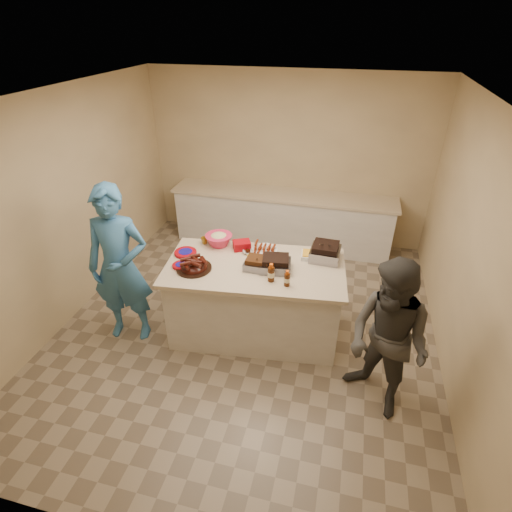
% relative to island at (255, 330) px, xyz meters
% --- Properties ---
extents(room, '(4.50, 5.00, 2.70)m').
position_rel_island_xyz_m(room, '(-0.10, 0.05, 0.00)').
color(room, tan).
rests_on(room, ground).
extents(back_counter, '(3.60, 0.64, 0.90)m').
position_rel_island_xyz_m(back_counter, '(-0.10, 2.25, 0.45)').
color(back_counter, silver).
rests_on(back_counter, ground).
extents(island, '(2.10, 1.26, 0.95)m').
position_rel_island_xyz_m(island, '(0.00, 0.00, 0.00)').
color(island, silver).
rests_on(island, ground).
extents(rib_platter, '(0.45, 0.45, 0.16)m').
position_rel_island_xyz_m(rib_platter, '(-0.64, -0.22, 0.95)').
color(rib_platter, '#44120A').
rests_on(rib_platter, island).
extents(pulled_pork_tray, '(0.30, 0.23, 0.09)m').
position_rel_island_xyz_m(pulled_pork_tray, '(0.05, -0.05, 0.95)').
color(pulled_pork_tray, '#47230F').
rests_on(pulled_pork_tray, island).
extents(brisket_tray, '(0.37, 0.32, 0.10)m').
position_rel_island_xyz_m(brisket_tray, '(0.24, -0.02, 0.95)').
color(brisket_tray, black).
rests_on(brisket_tray, island).
extents(roasting_pan, '(0.34, 0.34, 0.13)m').
position_rel_island_xyz_m(roasting_pan, '(0.74, 0.34, 0.95)').
color(roasting_pan, gray).
rests_on(roasting_pan, island).
extents(coleslaw_bowl, '(0.36, 0.36, 0.23)m').
position_rel_island_xyz_m(coleslaw_bowl, '(-0.54, 0.36, 0.95)').
color(coleslaw_bowl, '#D1274D').
rests_on(coleslaw_bowl, island).
extents(sausage_plate, '(0.34, 0.34, 0.05)m').
position_rel_island_xyz_m(sausage_plate, '(0.03, 0.36, 0.95)').
color(sausage_plate, silver).
rests_on(sausage_plate, island).
extents(mac_cheese_dish, '(0.29, 0.22, 0.07)m').
position_rel_island_xyz_m(mac_cheese_dish, '(0.61, 0.33, 0.95)').
color(mac_cheese_dish, yellow).
rests_on(mac_cheese_dish, island).
extents(bbq_bottle_a, '(0.08, 0.08, 0.21)m').
position_rel_island_xyz_m(bbq_bottle_a, '(0.23, -0.24, 0.95)').
color(bbq_bottle_a, '#3C1906').
rests_on(bbq_bottle_a, island).
extents(bbq_bottle_b, '(0.07, 0.07, 0.18)m').
position_rel_island_xyz_m(bbq_bottle_b, '(0.41, -0.28, 0.95)').
color(bbq_bottle_b, '#3C1906').
rests_on(bbq_bottle_b, island).
extents(mustard_bottle, '(0.05, 0.05, 0.13)m').
position_rel_island_xyz_m(mustard_bottle, '(-0.08, 0.04, 0.95)').
color(mustard_bottle, '#FCC400').
rests_on(mustard_bottle, island).
extents(sauce_bowl, '(0.13, 0.05, 0.12)m').
position_rel_island_xyz_m(sauce_bowl, '(-0.15, 0.24, 0.95)').
color(sauce_bowl, silver).
rests_on(sauce_bowl, island).
extents(plate_stack_large, '(0.29, 0.29, 0.03)m').
position_rel_island_xyz_m(plate_stack_large, '(-0.85, 0.06, 0.95)').
color(plate_stack_large, '#95050D').
rests_on(plate_stack_large, island).
extents(plate_stack_small, '(0.21, 0.21, 0.03)m').
position_rel_island_xyz_m(plate_stack_small, '(-0.80, -0.21, 0.95)').
color(plate_stack_small, '#95050D').
rests_on(plate_stack_small, island).
extents(plastic_cup, '(0.10, 0.09, 0.09)m').
position_rel_island_xyz_m(plastic_cup, '(-0.72, 0.34, 0.95)').
color(plastic_cup, '#8B5F12').
rests_on(plastic_cup, island).
extents(basket_stack, '(0.25, 0.22, 0.10)m').
position_rel_island_xyz_m(basket_stack, '(-0.24, 0.33, 0.95)').
color(basket_stack, '#95050D').
rests_on(basket_stack, island).
extents(guest_blue, '(1.02, 2.00, 0.46)m').
position_rel_island_xyz_m(guest_blue, '(-1.45, -0.39, 0.00)').
color(guest_blue, teal).
rests_on(guest_blue, ground).
extents(guest_gray, '(1.71, 1.75, 0.62)m').
position_rel_island_xyz_m(guest_gray, '(1.43, -0.75, 0.00)').
color(guest_gray, '#44423D').
rests_on(guest_gray, ground).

